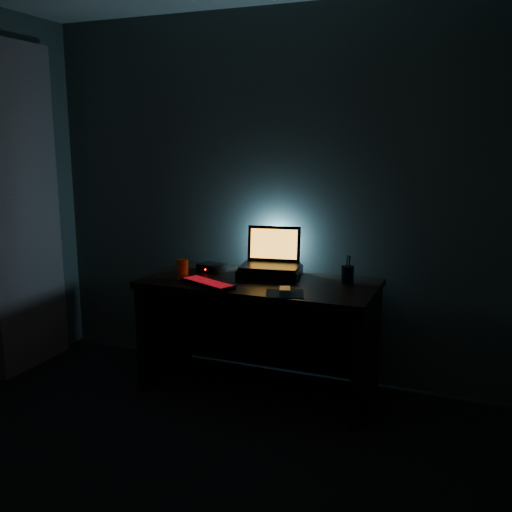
{
  "coord_description": "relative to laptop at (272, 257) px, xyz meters",
  "views": [
    {
      "loc": [
        1.3,
        -1.7,
        1.64
      ],
      "look_at": [
        -0.0,
        1.57,
        0.92
      ],
      "focal_mm": 40.0,
      "sensor_mm": 36.0,
      "label": 1
    }
  ],
  "objects": [
    {
      "name": "room",
      "position": [
        -0.02,
        -1.8,
        0.38
      ],
      "size": [
        3.5,
        4.0,
        2.5
      ],
      "color": "black",
      "rests_on": "ground"
    },
    {
      "name": "desk",
      "position": [
        -0.02,
        -0.13,
        -0.38
      ],
      "size": [
        1.5,
        0.7,
        0.75
      ],
      "color": "black",
      "rests_on": "ground"
    },
    {
      "name": "curtain",
      "position": [
        -1.73,
        -0.38,
        0.28
      ],
      "size": [
        0.06,
        0.65,
        2.3
      ],
      "primitive_type": "cube",
      "color": "#AFA08C",
      "rests_on": "ground"
    },
    {
      "name": "riser",
      "position": [
        0.01,
        -0.05,
        -0.09
      ],
      "size": [
        0.44,
        0.36,
        0.06
      ],
      "primitive_type": "cube",
      "rotation": [
        0.0,
        0.0,
        0.16
      ],
      "color": "black",
      "rests_on": "desk"
    },
    {
      "name": "laptop",
      "position": [
        0.0,
        0.0,
        0.0
      ],
      "size": [
        0.42,
        0.34,
        0.26
      ],
      "rotation": [
        0.0,
        0.0,
        0.16
      ],
      "color": "black",
      "rests_on": "riser"
    },
    {
      "name": "keyboard",
      "position": [
        -0.27,
        -0.41,
        -0.11
      ],
      "size": [
        0.41,
        0.27,
        0.02
      ],
      "rotation": [
        0.0,
        0.0,
        -0.43
      ],
      "color": "black",
      "rests_on": "desk"
    },
    {
      "name": "mousepad",
      "position": [
        0.24,
        -0.43,
        -0.12
      ],
      "size": [
        0.27,
        0.26,
        0.0
      ],
      "primitive_type": "cube",
      "rotation": [
        0.0,
        0.0,
        0.33
      ],
      "color": "#0B2A4D",
      "rests_on": "desk"
    },
    {
      "name": "mouse",
      "position": [
        0.24,
        -0.43,
        -0.1
      ],
      "size": [
        0.09,
        0.12,
        0.03
      ],
      "primitive_type": "cube",
      "rotation": [
        0.0,
        0.0,
        0.33
      ],
      "color": "gray",
      "rests_on": "mousepad"
    },
    {
      "name": "pen_cup",
      "position": [
        0.53,
        -0.05,
        -0.06
      ],
      "size": [
        0.09,
        0.09,
        0.11
      ],
      "primitive_type": "cylinder",
      "rotation": [
        0.0,
        0.0,
        -0.15
      ],
      "color": "black",
      "rests_on": "desk"
    },
    {
      "name": "juice_glass",
      "position": [
        -0.5,
        -0.32,
        -0.06
      ],
      "size": [
        0.08,
        0.08,
        0.13
      ],
      "primitive_type": "cylinder",
      "rotation": [
        0.0,
        0.0,
        -0.13
      ],
      "color": "#F75B0D",
      "rests_on": "desk"
    },
    {
      "name": "router",
      "position": [
        -0.41,
        -0.07,
        -0.09
      ],
      "size": [
        0.2,
        0.17,
        0.06
      ],
      "rotation": [
        0.0,
        0.0,
        -0.24
      ],
      "color": "black",
      "rests_on": "desk"
    }
  ]
}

